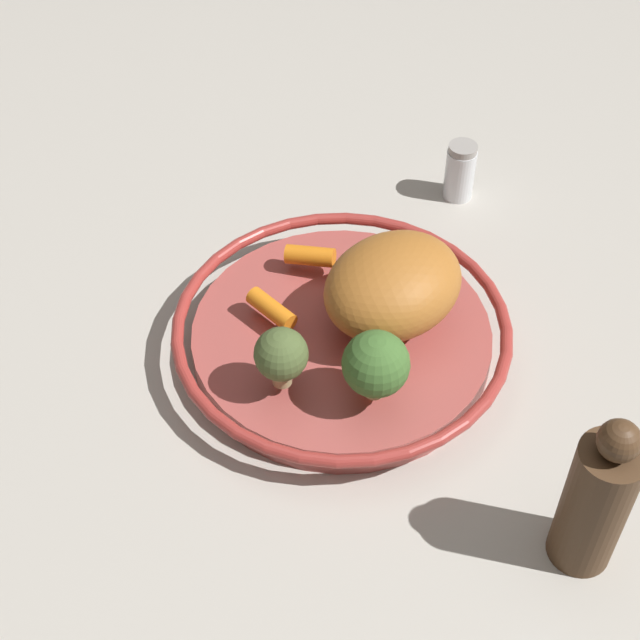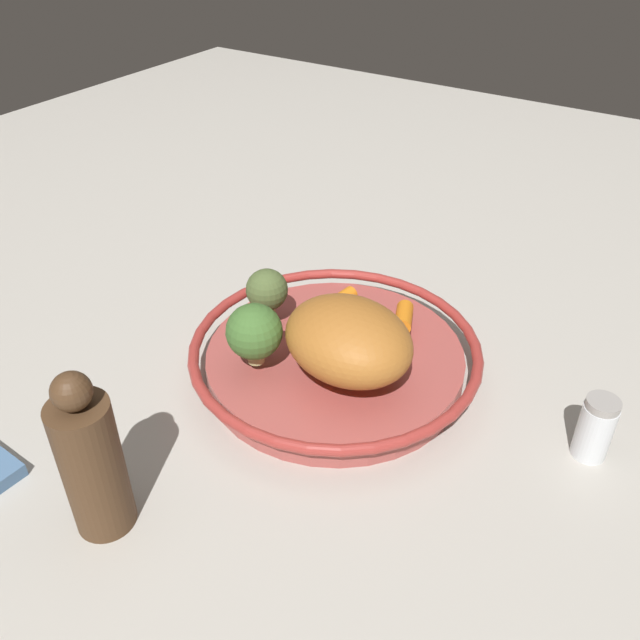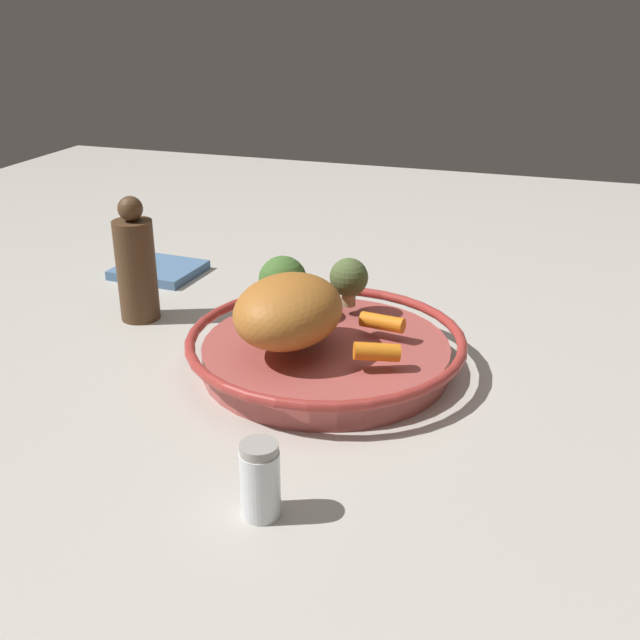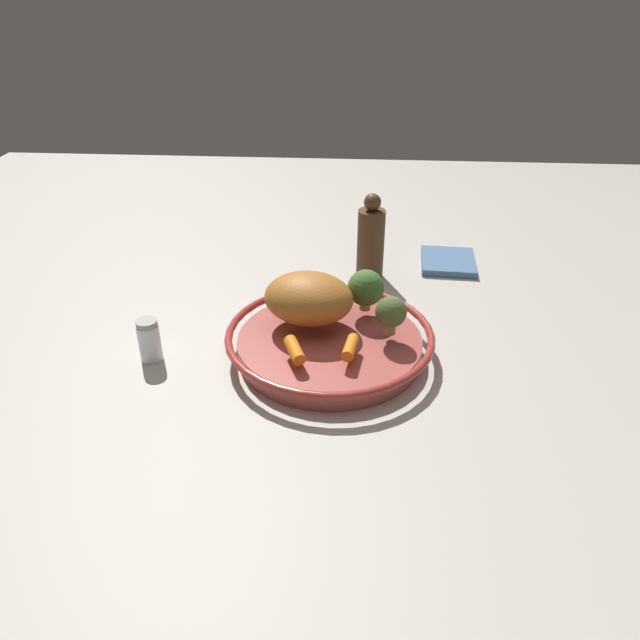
# 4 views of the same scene
# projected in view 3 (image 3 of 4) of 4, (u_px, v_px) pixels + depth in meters

# --- Properties ---
(ground_plane) EXTENTS (2.22, 2.22, 0.00)m
(ground_plane) POSITION_uv_depth(u_px,v_px,m) (326.00, 368.00, 0.90)
(ground_plane) COLOR #B7B2A8
(serving_bowl) EXTENTS (0.33, 0.33, 0.04)m
(serving_bowl) POSITION_uv_depth(u_px,v_px,m) (326.00, 350.00, 0.89)
(serving_bowl) COLOR #A84C47
(serving_bowl) RESTS_ON ground_plane
(roast_chicken_piece) EXTENTS (0.14, 0.16, 0.08)m
(roast_chicken_piece) POSITION_uv_depth(u_px,v_px,m) (288.00, 311.00, 0.84)
(roast_chicken_piece) COLOR #AC6628
(roast_chicken_piece) RESTS_ON serving_bowl
(baby_carrot_left) EXTENTS (0.06, 0.03, 0.02)m
(baby_carrot_left) POSITION_uv_depth(u_px,v_px,m) (382.00, 322.00, 0.89)
(baby_carrot_left) COLOR orange
(baby_carrot_left) RESTS_ON serving_bowl
(baby_carrot_back) EXTENTS (0.05, 0.04, 0.02)m
(baby_carrot_back) POSITION_uv_depth(u_px,v_px,m) (377.00, 352.00, 0.81)
(baby_carrot_back) COLOR orange
(baby_carrot_back) RESTS_ON serving_bowl
(broccoli_floret_large) EXTENTS (0.05, 0.05, 0.06)m
(broccoli_floret_large) POSITION_uv_depth(u_px,v_px,m) (352.00, 279.00, 0.94)
(broccoli_floret_large) COLOR tan
(broccoli_floret_large) RESTS_ON serving_bowl
(broccoli_floret_mid) EXTENTS (0.06, 0.06, 0.07)m
(broccoli_floret_mid) POSITION_uv_depth(u_px,v_px,m) (283.00, 280.00, 0.93)
(broccoli_floret_mid) COLOR tan
(broccoli_floret_mid) RESTS_ON serving_bowl
(salt_shaker) EXTENTS (0.03, 0.03, 0.07)m
(salt_shaker) POSITION_uv_depth(u_px,v_px,m) (260.00, 480.00, 0.63)
(salt_shaker) COLOR silver
(salt_shaker) RESTS_ON ground_plane
(pepper_mill) EXTENTS (0.05, 0.05, 0.17)m
(pepper_mill) POSITION_uv_depth(u_px,v_px,m) (136.00, 266.00, 1.00)
(pepper_mill) COLOR #4C331E
(pepper_mill) RESTS_ON ground_plane
(dish_towel) EXTENTS (0.13, 0.11, 0.01)m
(dish_towel) POSITION_uv_depth(u_px,v_px,m) (159.00, 270.00, 1.19)
(dish_towel) COLOR #4C7099
(dish_towel) RESTS_ON ground_plane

